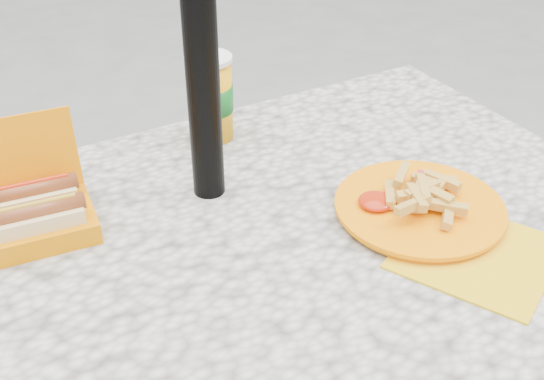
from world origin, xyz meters
TOP-DOWN VIEW (x-y plane):
  - picnic_table at (0.00, 0.00)m, footprint 1.20×0.80m
  - hotdog_box at (-0.28, 0.19)m, footprint 0.20×0.17m
  - fries_plate at (0.25, -0.06)m, footprint 0.27×0.38m
  - soda_cup at (0.08, 0.32)m, footprint 0.08×0.08m

SIDE VIEW (x-z plane):
  - picnic_table at x=0.00m, z-range 0.27..1.02m
  - fries_plate at x=0.25m, z-range 0.74..0.79m
  - hotdog_box at x=-0.28m, z-range 0.71..0.86m
  - soda_cup at x=0.08m, z-range 0.75..0.91m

